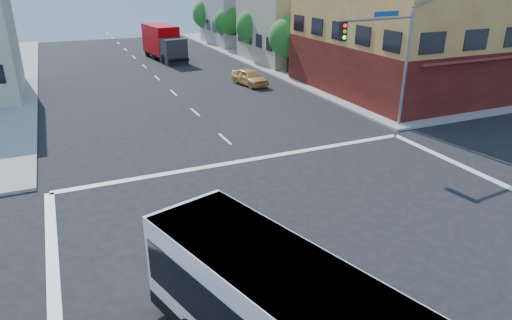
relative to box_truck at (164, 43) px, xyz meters
name	(u,v)px	position (x,y,z in m)	size (l,w,h in m)	color
ground	(357,258)	(-2.88, -40.06, -1.75)	(120.00, 120.00, 0.00)	black
sidewalk_ne	(423,47)	(32.12, -5.06, -1.68)	(50.00, 50.00, 0.15)	gray
corner_building_ne	(435,14)	(17.11, -21.58, 4.13)	(18.10, 15.44, 14.00)	gold
building_east_near	(305,17)	(14.10, -6.08, 2.75)	(12.06, 10.06, 9.00)	tan
building_east_far	(253,4)	(14.10, 7.91, 3.25)	(12.06, 10.06, 10.00)	gray
signal_mast_ne	(387,48)	(6.20, -29.45, 3.23)	(7.91, 1.13, 8.07)	gray
street_tree_a	(289,35)	(9.02, -12.14, 1.83)	(3.60, 3.60, 5.53)	#372514
street_tree_b	(255,25)	(9.02, -4.14, 2.00)	(3.80, 3.80, 5.79)	#372514
street_tree_c	(228,21)	(9.02, 3.86, 1.71)	(3.40, 3.40, 5.29)	#372514
street_tree_d	(208,12)	(9.02, 11.86, 2.13)	(4.00, 4.00, 6.03)	#372514
box_truck	(164,43)	(0.00, 0.00, 0.00)	(3.27, 8.26, 3.62)	#2A292F
parked_car	(250,77)	(3.79, -15.03, -1.07)	(1.62, 4.02, 1.37)	#DEAB57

